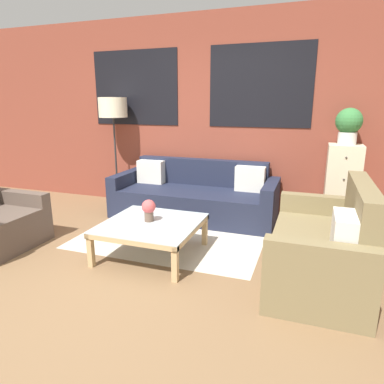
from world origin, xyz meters
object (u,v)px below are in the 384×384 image
flower_vase (149,209)px  potted_plant (349,124)px  settee_vintage (324,248)px  coffee_table (151,227)px  floor_lamp (113,111)px  couch_dark (195,197)px  drawer_cabinet (342,187)px

flower_vase → potted_plant: bearing=38.7°
settee_vintage → coffee_table: bearing=-179.1°
floor_lamp → flower_vase: (1.32, -1.53, -0.95)m
coffee_table → flower_vase: (-0.04, 0.03, 0.18)m
settee_vintage → flower_vase: bearing=-180.0°
coffee_table → floor_lamp: 2.36m
coffee_table → potted_plant: potted_plant is taller
couch_dark → floor_lamp: (-1.37, 0.17, 1.18)m
couch_dark → flower_vase: bearing=-92.0°
couch_dark → settee_vintage: size_ratio=1.51×
potted_plant → settee_vintage: bearing=-98.1°
coffee_table → drawer_cabinet: drawer_cabinet is taller
settee_vintage → potted_plant: 1.88m
couch_dark → potted_plant: bearing=6.6°
coffee_table → couch_dark: bearing=89.7°
drawer_cabinet → flower_vase: size_ratio=4.60×
couch_dark → coffee_table: bearing=-90.3°
settee_vintage → floor_lamp: bearing=153.5°
drawer_cabinet → flower_vase: drawer_cabinet is taller
flower_vase → coffee_table: bearing=-34.6°
settee_vintage → flower_vase: size_ratio=6.45×
flower_vase → settee_vintage: bearing=0.0°
coffee_table → potted_plant: size_ratio=2.18×
couch_dark → potted_plant: 2.19m
couch_dark → floor_lamp: bearing=172.7°
couch_dark → flower_vase: 1.37m
coffee_table → potted_plant: bearing=39.8°
settee_vintage → coffee_table: settee_vintage is taller
coffee_table → potted_plant: 2.70m
settee_vintage → drawer_cabinet: 1.60m
settee_vintage → drawer_cabinet: drawer_cabinet is taller
coffee_table → floor_lamp: (-1.36, 1.55, 1.14)m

